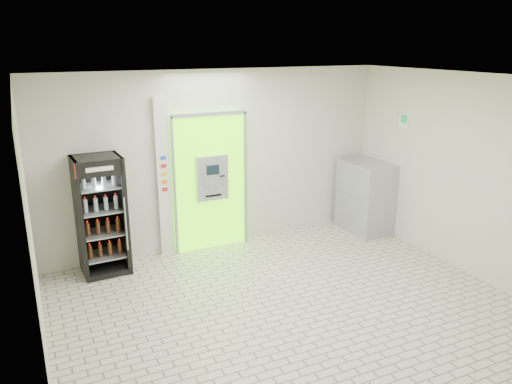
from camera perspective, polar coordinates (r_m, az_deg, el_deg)
ground at (r=6.89m, az=3.77°, el=-12.93°), size 6.00×6.00×0.00m
room_shell at (r=6.19m, az=4.10°, el=2.06°), size 6.00×6.00×6.00m
atm_assembly at (r=8.41m, az=-5.29°, el=1.25°), size 1.30×0.24×2.33m
pillar at (r=8.18m, az=-10.53°, el=1.54°), size 0.22×0.11×2.60m
beverage_cooler at (r=7.88m, az=-17.27°, el=-2.81°), size 0.71×0.67×1.82m
steel_cabinet at (r=9.47m, az=12.38°, el=-0.53°), size 0.69×1.01×1.32m
exit_sign at (r=8.98m, az=16.59°, el=7.84°), size 0.02×0.22×0.26m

